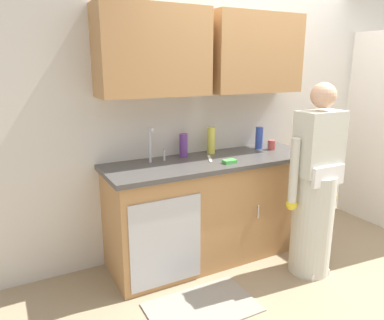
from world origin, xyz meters
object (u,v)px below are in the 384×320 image
(cup_by_sink, at_px, (272,145))
(sponge, at_px, (229,162))
(bottle_water_tall, at_px, (259,138))
(bottle_soap, at_px, (211,141))
(bottle_cleaner_spray, at_px, (183,145))
(sink, at_px, (161,167))
(person_at_sink, at_px, (315,196))
(knife_on_counter, at_px, (210,159))

(cup_by_sink, relative_size, sponge, 0.85)
(bottle_water_tall, distance_m, sponge, 0.67)
(bottle_soap, relative_size, bottle_water_tall, 1.16)
(bottle_water_tall, bearing_deg, bottle_cleaner_spray, 176.48)
(bottle_cleaner_spray, height_order, sponge, bottle_cleaner_spray)
(bottle_cleaner_spray, height_order, bottle_water_tall, bottle_water_tall)
(sink, relative_size, person_at_sink, 0.31)
(sponge, bearing_deg, bottle_cleaner_spray, 121.93)
(person_at_sink, height_order, cup_by_sink, person_at_sink)
(person_at_sink, xyz_separation_m, sponge, (-0.56, 0.44, 0.26))
(bottle_soap, relative_size, knife_on_counter, 1.04)
(bottle_soap, relative_size, sponge, 2.27)
(bottle_cleaner_spray, bearing_deg, sink, -148.09)
(sink, xyz_separation_m, cup_by_sink, (1.20, 0.04, 0.06))
(person_at_sink, bearing_deg, sponge, 141.87)
(bottle_cleaner_spray, bearing_deg, cup_by_sink, -9.14)
(bottle_water_tall, xyz_separation_m, knife_on_counter, (-0.65, -0.13, -0.10))
(sink, xyz_separation_m, bottle_cleaner_spray, (0.30, 0.19, 0.12))
(sink, distance_m, person_at_sink, 1.30)
(knife_on_counter, bearing_deg, sponge, 45.40)
(bottle_water_tall, xyz_separation_m, cup_by_sink, (0.08, -0.09, -0.06))
(sink, bearing_deg, cup_by_sink, 2.10)
(bottle_soap, bearing_deg, cup_by_sink, -12.26)
(sink, bearing_deg, bottle_cleaner_spray, 31.91)
(cup_by_sink, xyz_separation_m, knife_on_counter, (-0.73, -0.04, -0.04))
(bottle_soap, distance_m, cup_by_sink, 0.63)
(person_at_sink, height_order, knife_on_counter, person_at_sink)
(bottle_cleaner_spray, bearing_deg, knife_on_counter, -47.70)
(bottle_cleaner_spray, xyz_separation_m, sponge, (0.24, -0.39, -0.09))
(bottle_cleaner_spray, xyz_separation_m, knife_on_counter, (0.17, -0.18, -0.10))
(person_at_sink, height_order, bottle_soap, person_at_sink)
(person_at_sink, xyz_separation_m, bottle_cleaner_spray, (-0.80, 0.83, 0.35))
(knife_on_counter, bearing_deg, sink, -64.07)
(bottle_soap, xyz_separation_m, bottle_water_tall, (0.53, -0.04, -0.02))
(sponge, bearing_deg, knife_on_counter, 109.94)
(person_at_sink, xyz_separation_m, bottle_soap, (-0.52, 0.82, 0.37))
(sink, bearing_deg, bottle_soap, 16.91)
(sink, bearing_deg, sponge, -20.11)
(bottle_cleaner_spray, relative_size, sponge, 1.92)
(bottle_water_tall, bearing_deg, person_at_sink, -90.77)
(person_at_sink, distance_m, bottle_water_tall, 0.86)
(bottle_soap, distance_m, knife_on_counter, 0.24)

